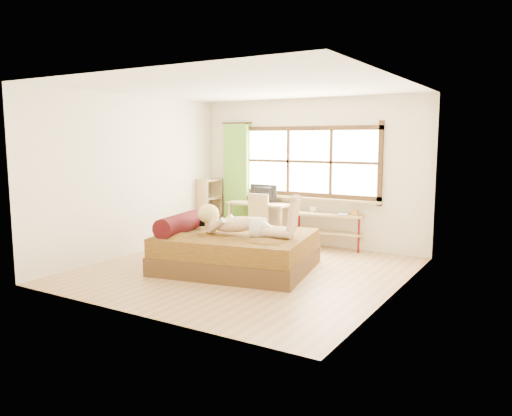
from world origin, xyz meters
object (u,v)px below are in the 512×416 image
Objects in this scene: pipe_shelf at (329,223)px; bookshelf at (210,207)px; kitten at (203,220)px; bed at (233,250)px; chair at (255,217)px; desk at (261,208)px; woman at (243,213)px.

pipe_shelf is 2.56m from bookshelf.
kitten is 2.38m from pipe_shelf.
bed is 7.58× the size of kitten.
chair is (-0.57, 1.58, 0.24)m from bed.
kitten is 2.19m from bookshelf.
kitten is 0.34× the size of chair.
desk is 0.40m from chair.
bed is 1.70m from chair.
chair is (-0.78, 1.62, -0.34)m from woman.
woman is at bearing -21.06° from kitten.
chair is 0.82× the size of bookshelf.
bed is 2.60× the size of chair.
kitten is at bearing -92.46° from chair.
desk is 1.29× the size of chair.
bed is at bearing 157.78° from woman.
kitten is 0.28× the size of bookshelf.
bookshelf is at bearing 122.84° from bed.
desk is at bearing 3.44° from bookshelf.
woman is 0.90m from kitten.
woman is 4.67× the size of kitten.
bookshelf reaches higher than kitten.
desk is (-0.88, 1.98, -0.21)m from woman.
kitten is 0.27× the size of desk.
pipe_shelf is 1.12× the size of bookshelf.
bookshelf reaches higher than chair.
chair reaches higher than desk.
desk is at bearing 102.67° from woman.
woman is 2.18m from desk.
bookshelf is (-1.88, 1.94, 0.30)m from bed.
bed is 2.14× the size of bookshelf.
woman is 1.83m from chair.
desk is at bearing 106.79° from chair.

